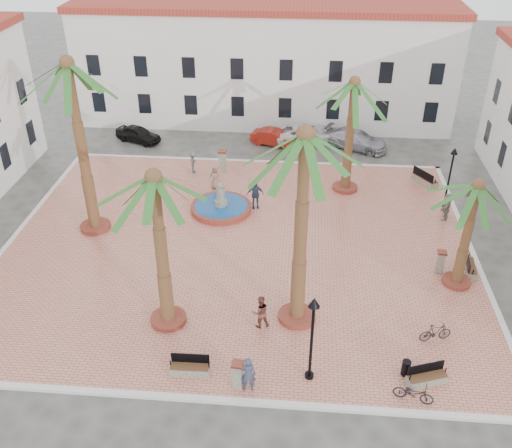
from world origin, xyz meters
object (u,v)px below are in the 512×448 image
at_px(palm_sw, 156,196).
at_px(pedestrian_fountain_b, 255,194).
at_px(bollard_se, 238,374).
at_px(lamppost_e, 451,167).
at_px(bench_ne, 425,180).
at_px(pedestrian_fountain_a, 215,177).
at_px(car_black, 138,134).
at_px(bollard_e, 440,261).
at_px(litter_bin, 406,368).
at_px(palm_nw, 70,83).
at_px(pedestrian_east, 447,207).
at_px(bicycle_b, 436,332).
at_px(bench_se, 427,378).
at_px(fountain, 221,207).
at_px(bench_e, 470,267).
at_px(palm_s, 304,158).
at_px(cyclist_a, 248,374).
at_px(pedestrian_north, 194,162).
at_px(palm_ne, 353,96).
at_px(bollard_n, 223,161).
at_px(bench_s, 190,369).
at_px(car_white, 306,134).
at_px(lamppost_s, 313,325).
at_px(car_silver, 356,139).
at_px(cyclist_b, 260,312).
at_px(car_red, 275,138).
at_px(bicycle_a, 414,393).
at_px(palm_e, 475,199).

distance_m(palm_sw, pedestrian_fountain_b, 12.70).
bearing_deg(bollard_se, lamppost_e, 54.57).
relative_size(bench_ne, pedestrian_fountain_a, 1.22).
relative_size(palm_sw, car_black, 2.16).
xyz_separation_m(bollard_e, litter_bin, (-2.73, -7.42, -0.31)).
height_order(palm_nw, lamppost_e, palm_nw).
bearing_deg(pedestrian_east, car_black, -93.03).
relative_size(palm_sw, bicycle_b, 5.25).
bearing_deg(pedestrian_fountain_a, bicycle_b, -47.42).
bearing_deg(bench_se, fountain, 108.91).
relative_size(bench_e, lamppost_e, 0.42).
xyz_separation_m(palm_nw, palm_s, (12.00, -6.95, -0.45)).
bearing_deg(cyclist_a, bicycle_b, -162.79).
height_order(litter_bin, pedestrian_north, pedestrian_north).
height_order(palm_ne, litter_bin, palm_ne).
distance_m(pedestrian_fountain_b, car_black, 13.98).
distance_m(bollard_n, litter_bin, 20.82).
bearing_deg(pedestrian_fountain_b, lamppost_e, -6.24).
relative_size(palm_sw, bench_s, 4.62).
xyz_separation_m(bicycle_b, car_white, (-6.01, 21.77, 0.10)).
height_order(bollard_e, bicycle_b, bollard_e).
height_order(lamppost_s, pedestrian_fountain_a, lamppost_s).
relative_size(palm_ne, bollard_e, 5.92).
bearing_deg(car_silver, lamppost_s, -163.20).
height_order(litter_bin, car_white, car_white).
relative_size(bollard_e, cyclist_b, 0.77).
bearing_deg(bench_se, pedestrian_east, 56.94).
height_order(bench_se, bollard_se, bollard_se).
xyz_separation_m(palm_nw, litter_bin, (16.61, -10.06, -8.40)).
xyz_separation_m(palm_s, pedestrian_fountain_b, (-2.85, 10.19, -7.40)).
relative_size(pedestrian_north, car_red, 0.43).
xyz_separation_m(bench_se, bollard_se, (-7.69, -0.85, 0.42)).
xyz_separation_m(palm_sw, lamppost_s, (6.58, -2.91, -3.81)).
xyz_separation_m(bollard_n, bollard_e, (12.87, -10.76, -0.14)).
height_order(palm_ne, car_white, palm_ne).
distance_m(bollard_e, bicycle_a, 9.19).
bearing_deg(lamppost_e, cyclist_a, -124.18).
bearing_deg(bench_e, bollard_n, 59.53).
height_order(bench_s, car_silver, car_silver).
height_order(bench_ne, bollard_n, bollard_n).
distance_m(cyclist_b, pedestrian_east, 14.74).
relative_size(bollard_n, pedestrian_fountain_a, 0.97).
relative_size(bench_s, bollard_e, 1.33).
bearing_deg(bench_ne, cyclist_a, 117.70).
height_order(bench_e, pedestrian_north, pedestrian_north).
height_order(palm_sw, cyclist_a, palm_sw).
relative_size(bench_ne, litter_bin, 2.72).
bearing_deg(palm_e, lamppost_e, 83.44).
xyz_separation_m(lamppost_e, pedestrian_fountain_b, (-11.82, -1.25, -1.75)).
distance_m(pedestrian_fountain_a, car_black, 10.31).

